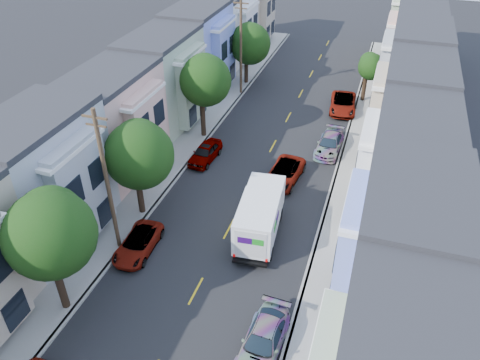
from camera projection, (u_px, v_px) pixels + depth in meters
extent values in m
plane|color=black|center=(196.00, 291.00, 27.94)|extent=(160.00, 160.00, 0.00)
cube|color=black|center=(264.00, 163.00, 39.68)|extent=(12.00, 70.00, 0.02)
cube|color=gray|center=(198.00, 151.00, 41.19)|extent=(0.30, 70.00, 0.15)
cube|color=gray|center=(335.00, 175.00, 38.09)|extent=(0.30, 70.00, 0.15)
cube|color=gray|center=(184.00, 149.00, 41.52)|extent=(2.60, 70.00, 0.15)
cube|color=gray|center=(351.00, 178.00, 37.75)|extent=(2.60, 70.00, 0.15)
cube|color=gold|center=(264.00, 163.00, 39.68)|extent=(0.12, 70.00, 0.01)
cube|color=white|center=(146.00, 143.00, 42.54)|extent=(5.00, 70.00, 8.50)
cube|color=white|center=(400.00, 187.00, 36.82)|extent=(5.00, 70.00, 8.50)
cylinder|color=black|center=(60.00, 283.00, 25.82)|extent=(0.44, 0.44, 3.98)
sphere|color=#1E3313|center=(49.00, 234.00, 23.68)|extent=(4.70, 4.70, 4.70)
cylinder|color=black|center=(140.00, 194.00, 33.21)|extent=(0.44, 0.44, 3.33)
sphere|color=#1E3313|center=(138.00, 155.00, 31.26)|extent=(4.70, 4.70, 4.70)
cylinder|color=black|center=(203.00, 117.00, 42.44)|extent=(0.44, 0.44, 3.96)
sphere|color=#1E3313|center=(204.00, 80.00, 40.35)|extent=(4.53, 4.53, 4.53)
cylinder|color=black|center=(246.00, 71.00, 52.96)|extent=(0.44, 0.44, 3.05)
sphere|color=#1E3313|center=(249.00, 44.00, 51.12)|extent=(4.53, 4.53, 4.53)
cylinder|color=black|center=(364.00, 88.00, 49.09)|extent=(0.44, 0.44, 2.88)
sphere|color=#1E3313|center=(371.00, 67.00, 47.66)|extent=(2.73, 2.73, 2.73)
cylinder|color=#42301E|center=(108.00, 186.00, 28.29)|extent=(0.26, 0.26, 10.00)
cube|color=#42301E|center=(94.00, 117.00, 25.68)|extent=(1.60, 0.12, 0.12)
cylinder|color=#42301E|center=(241.00, 49.00, 48.64)|extent=(0.26, 0.26, 10.00)
cube|color=#42301E|center=(241.00, 3.00, 46.03)|extent=(1.60, 0.12, 0.12)
cube|color=silver|center=(256.00, 222.00, 30.29)|extent=(2.45, 4.39, 2.40)
cube|color=silver|center=(269.00, 195.00, 32.86)|extent=(2.45, 2.04, 2.21)
cube|color=black|center=(259.00, 229.00, 31.76)|extent=(2.25, 6.30, 0.24)
cube|color=#2D0A51|center=(240.00, 239.00, 28.51)|extent=(0.92, 0.04, 0.45)
cube|color=#198C1E|center=(253.00, 242.00, 28.30)|extent=(0.71, 0.04, 0.45)
cylinder|color=black|center=(234.00, 247.00, 30.45)|extent=(0.29, 0.92, 0.92)
cylinder|color=black|center=(267.00, 254.00, 29.89)|extent=(0.29, 0.92, 0.92)
cylinder|color=black|center=(252.00, 210.00, 33.67)|extent=(0.29, 0.92, 0.92)
cylinder|color=black|center=(282.00, 216.00, 33.11)|extent=(0.29, 0.92, 0.92)
imported|color=black|center=(284.00, 173.00, 37.14)|extent=(2.82, 5.25, 1.40)
imported|color=#9B9CA6|center=(138.00, 244.00, 30.47)|extent=(2.26, 4.54, 1.24)
imported|color=black|center=(205.00, 153.00, 39.71)|extent=(1.99, 4.55, 1.44)
imported|color=silver|center=(263.00, 341.00, 24.21)|extent=(2.22, 4.82, 1.42)
imported|color=black|center=(329.00, 144.00, 40.93)|extent=(2.22, 4.84, 1.43)
imported|color=black|center=(343.00, 104.00, 47.57)|extent=(3.03, 5.66, 1.51)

